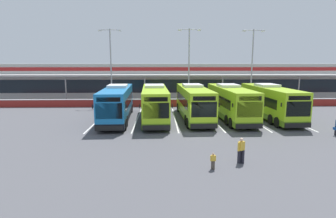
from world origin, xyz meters
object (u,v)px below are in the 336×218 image
at_px(coach_bus_rightmost, 270,102).
at_px(lamp_post_west, 111,62).
at_px(coach_bus_right_centre, 230,103).
at_px(pedestrian_in_dark_coat, 241,150).
at_px(coach_bus_leftmost, 117,104).
at_px(coach_bus_centre, 193,103).
at_px(pedestrian_child, 213,160).
at_px(lamp_post_centre, 189,62).
at_px(coach_bus_left_centre, 155,104).
at_px(lamp_post_east, 252,62).

relative_size(coach_bus_rightmost, lamp_post_west, 1.11).
distance_m(coach_bus_right_centre, pedestrian_in_dark_coat, 13.97).
height_order(coach_bus_leftmost, coach_bus_right_centre, same).
xyz_separation_m(coach_bus_rightmost, pedestrian_in_dark_coat, (-7.28, -13.89, -0.91)).
xyz_separation_m(coach_bus_centre, coach_bus_rightmost, (8.60, 0.07, 0.00)).
height_order(coach_bus_rightmost, pedestrian_child, coach_bus_rightmost).
height_order(pedestrian_in_dark_coat, lamp_post_centre, lamp_post_centre).
bearing_deg(coach_bus_left_centre, coach_bus_rightmost, 2.32).
bearing_deg(coach_bus_rightmost, pedestrian_child, -121.82).
height_order(coach_bus_centre, lamp_post_centre, lamp_post_centre).
bearing_deg(lamp_post_centre, coach_bus_left_centre, -114.42).
bearing_deg(coach_bus_leftmost, coach_bus_right_centre, 1.73).
bearing_deg(pedestrian_child, coach_bus_centre, 87.64).
xyz_separation_m(coach_bus_left_centre, lamp_post_west, (-6.63, 11.24, 4.50)).
relative_size(coach_bus_leftmost, coach_bus_rightmost, 1.00).
distance_m(coach_bus_left_centre, coach_bus_rightmost, 12.90).
bearing_deg(pedestrian_child, coach_bus_rightmost, 58.18).
relative_size(coach_bus_rightmost, lamp_post_east, 1.11).
bearing_deg(lamp_post_centre, coach_bus_right_centre, -70.70).
relative_size(pedestrian_in_dark_coat, lamp_post_east, 0.15).
relative_size(coach_bus_right_centre, lamp_post_west, 1.11).
relative_size(lamp_post_west, lamp_post_centre, 1.00).
height_order(coach_bus_left_centre, coach_bus_right_centre, same).
bearing_deg(coach_bus_centre, pedestrian_in_dark_coat, -84.56).
bearing_deg(lamp_post_east, coach_bus_centre, -132.95).
distance_m(coach_bus_rightmost, pedestrian_child, 17.51).
xyz_separation_m(coach_bus_centre, pedestrian_in_dark_coat, (1.32, -13.81, -0.91)).
distance_m(coach_bus_left_centre, lamp_post_east, 18.62).
relative_size(coach_bus_centre, coach_bus_rightmost, 1.00).
relative_size(coach_bus_leftmost, lamp_post_west, 1.11).
distance_m(coach_bus_rightmost, lamp_post_west, 22.72).
distance_m(coach_bus_centre, pedestrian_in_dark_coat, 13.90).
height_order(coach_bus_leftmost, lamp_post_centre, lamp_post_centre).
xyz_separation_m(coach_bus_leftmost, coach_bus_right_centre, (12.44, 0.37, 0.00)).
bearing_deg(lamp_post_west, coach_bus_right_centre, -36.13).
relative_size(coach_bus_left_centre, coach_bus_right_centre, 1.00).
relative_size(coach_bus_centre, pedestrian_in_dark_coat, 7.55).
height_order(coach_bus_leftmost, lamp_post_west, lamp_post_west).
distance_m(lamp_post_centre, lamp_post_east, 9.47).
height_order(coach_bus_left_centre, lamp_post_west, lamp_post_west).
relative_size(coach_bus_rightmost, lamp_post_centre, 1.11).
bearing_deg(coach_bus_leftmost, pedestrian_child, -61.42).
bearing_deg(lamp_post_west, coach_bus_rightmost, -28.78).
height_order(coach_bus_right_centre, pedestrian_child, coach_bus_right_centre).
bearing_deg(coach_bus_rightmost, coach_bus_centre, -179.50).
bearing_deg(coach_bus_leftmost, coach_bus_rightmost, 2.01).
distance_m(pedestrian_in_dark_coat, lamp_post_west, 28.01).
bearing_deg(coach_bus_right_centre, lamp_post_centre, 109.30).
bearing_deg(coach_bus_rightmost, pedestrian_in_dark_coat, -117.68).
bearing_deg(pedestrian_child, lamp_post_west, 111.97).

